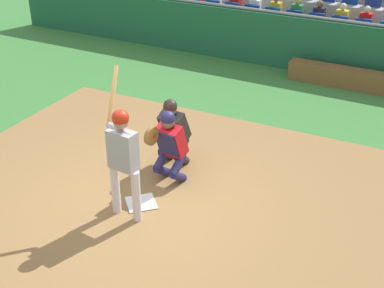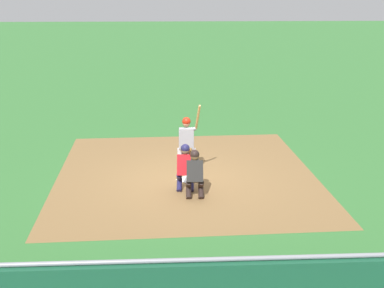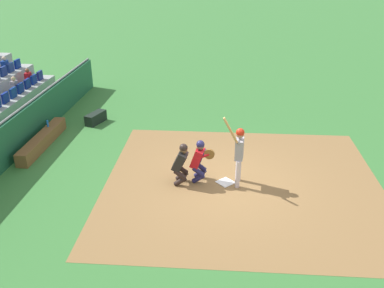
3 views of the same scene
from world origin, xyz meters
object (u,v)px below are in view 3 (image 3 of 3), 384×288
(home_plate_umpire, at_px, (181,162))
(water_bottle_on_bench, at_px, (48,123))
(batter_at_plate, at_px, (239,150))
(equipment_duffel_bag, at_px, (96,118))
(catcher_crouching, at_px, (199,158))
(home_plate_marker, at_px, (225,182))
(dugout_bench, at_px, (43,140))

(home_plate_umpire, relative_size, water_bottle_on_bench, 5.44)
(batter_at_plate, relative_size, home_plate_umpire, 1.70)
(batter_at_plate, xyz_separation_m, home_plate_umpire, (0.13, -1.63, -0.38))
(equipment_duffel_bag, bearing_deg, catcher_crouching, 66.06)
(catcher_crouching, height_order, water_bottle_on_bench, catcher_crouching)
(batter_at_plate, bearing_deg, water_bottle_on_bench, -110.88)
(home_plate_marker, height_order, catcher_crouching, catcher_crouching)
(home_plate_marker, xyz_separation_m, equipment_duffel_bag, (-4.10, -5.18, 0.19))
(dugout_bench, xyz_separation_m, water_bottle_on_bench, (-0.71, -0.07, 0.34))
(equipment_duffel_bag, bearing_deg, dugout_bench, -8.59)
(home_plate_marker, relative_size, dugout_bench, 0.14)
(catcher_crouching, relative_size, home_plate_umpire, 1.02)
(home_plate_marker, height_order, home_plate_umpire, home_plate_umpire)
(batter_at_plate, distance_m, catcher_crouching, 1.18)
(home_plate_umpire, xyz_separation_m, equipment_duffel_bag, (-4.26, -3.90, -0.49))
(catcher_crouching, distance_m, water_bottle_on_bench, 6.17)
(home_plate_marker, relative_size, equipment_duffel_bag, 0.45)
(catcher_crouching, relative_size, dugout_bench, 0.40)
(batter_at_plate, bearing_deg, home_plate_umpire, -85.39)
(home_plate_marker, height_order, dugout_bench, dugout_bench)
(dugout_bench, bearing_deg, batter_at_plate, 74.40)
(batter_at_plate, distance_m, water_bottle_on_bench, 7.26)
(home_plate_umpire, bearing_deg, equipment_duffel_bag, -137.50)
(home_plate_marker, relative_size, home_plate_umpire, 0.34)
(catcher_crouching, height_order, equipment_duffel_bag, catcher_crouching)
(batter_at_plate, height_order, catcher_crouching, batter_at_plate)
(dugout_bench, bearing_deg, home_plate_umpire, 68.46)
(water_bottle_on_bench, relative_size, equipment_duffel_bag, 0.24)
(water_bottle_on_bench, xyz_separation_m, equipment_duffel_bag, (-1.55, 1.23, -0.35))
(dugout_bench, bearing_deg, water_bottle_on_bench, -174.18)
(batter_at_plate, bearing_deg, equipment_duffel_bag, -126.74)
(equipment_duffel_bag, bearing_deg, home_plate_marker, 70.24)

